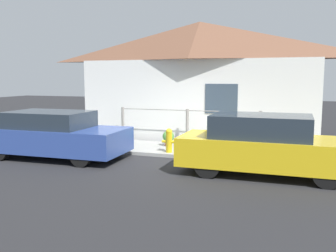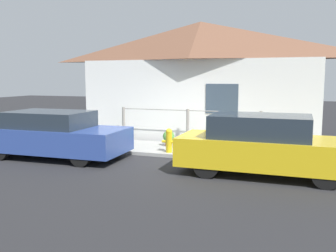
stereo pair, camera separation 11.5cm
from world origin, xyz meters
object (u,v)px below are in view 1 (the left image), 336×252
at_px(car_left, 54,135).
at_px(fire_hydrant, 169,140).
at_px(potted_plant_by_fence, 115,135).
at_px(car_right, 266,145).
at_px(potted_plant_near_hydrant, 168,137).

xyz_separation_m(car_left, fire_hydrant, (3.11, 1.35, -0.20)).
bearing_deg(potted_plant_by_fence, car_left, -107.35).
relative_size(car_left, car_right, 1.02).
xyz_separation_m(fire_hydrant, potted_plant_near_hydrant, (-0.36, 0.98, -0.09)).
xyz_separation_m(car_right, potted_plant_by_fence, (-5.27, 2.41, -0.35)).
bearing_deg(potted_plant_near_hydrant, car_right, -35.39).
height_order(potted_plant_near_hydrant, potted_plant_by_fence, potted_plant_near_hydrant).
bearing_deg(car_right, fire_hydrant, 155.33).
height_order(fire_hydrant, potted_plant_by_fence, fire_hydrant).
bearing_deg(potted_plant_by_fence, car_right, -24.58).
relative_size(car_left, fire_hydrant, 5.88).
bearing_deg(potted_plant_near_hydrant, potted_plant_by_fence, 177.67).
relative_size(car_right, fire_hydrant, 5.78).
height_order(car_left, car_right, car_right).
xyz_separation_m(potted_plant_near_hydrant, potted_plant_by_fence, (-1.99, 0.08, -0.02)).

